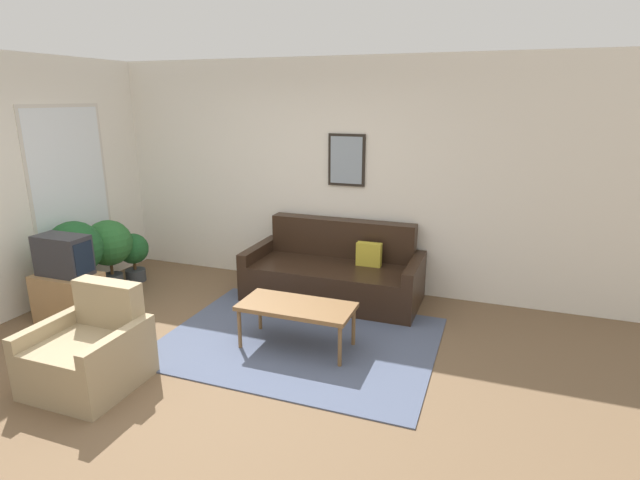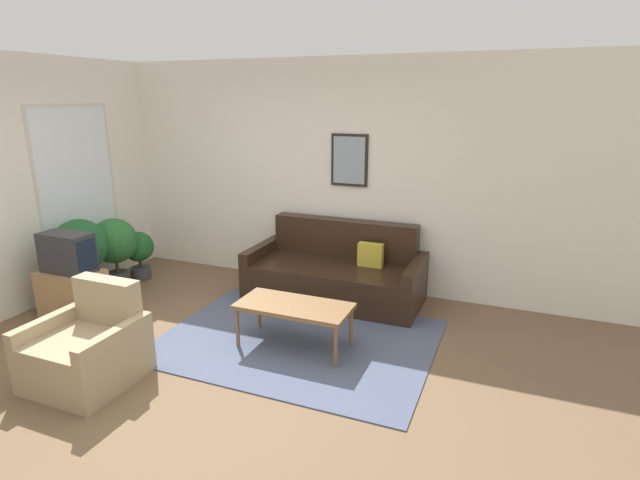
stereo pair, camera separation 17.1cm
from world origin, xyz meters
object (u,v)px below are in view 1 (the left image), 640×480
at_px(coffee_table, 297,309).
at_px(armchair, 90,353).
at_px(couch, 335,273).
at_px(potted_plant_tall, 75,250).
at_px(tv, 63,255).

bearing_deg(coffee_table, armchair, -139.41).
bearing_deg(couch, potted_plant_tall, -157.23).
distance_m(couch, potted_plant_tall, 2.92).
bearing_deg(tv, couch, 33.09).
height_order(couch, potted_plant_tall, potted_plant_tall).
height_order(tv, potted_plant_tall, potted_plant_tall).
relative_size(tv, armchair, 0.69).
bearing_deg(tv, armchair, -37.91).
relative_size(couch, armchair, 2.50).
bearing_deg(armchair, couch, 41.43).
relative_size(couch, potted_plant_tall, 2.10).
height_order(coffee_table, tv, tv).
bearing_deg(couch, coffee_table, -87.47).
relative_size(coffee_table, armchair, 1.33).
relative_size(couch, coffee_table, 1.88).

